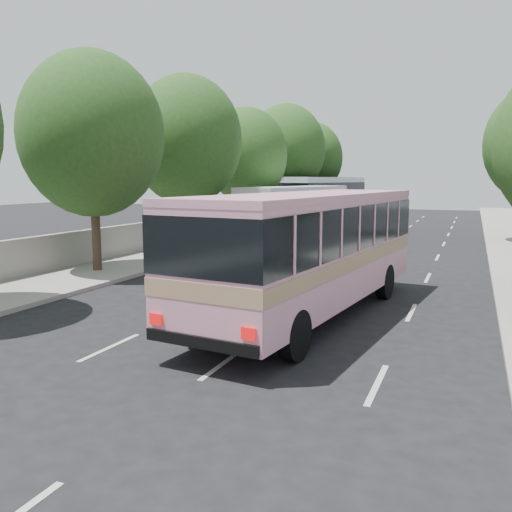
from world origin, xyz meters
The scene contains 14 objects.
ground centered at (0.00, 0.00, 0.00)m, with size 120.00×120.00×0.00m, color black.
sidewalk_left centered at (-8.50, 20.00, 0.07)m, with size 4.00×90.00×0.15m, color #9E998E.
low_wall centered at (-10.30, 20.00, 0.90)m, with size 0.30×90.00×1.50m, color #9E998E.
tree_left_b centered at (-8.42, 5.94, 5.82)m, with size 5.70×5.70×8.88m.
tree_left_c centered at (-8.62, 13.94, 6.12)m, with size 6.00×6.00×9.35m.
tree_left_d centered at (-8.52, 21.94, 5.63)m, with size 5.52×5.52×8.60m.
tree_left_e centered at (-8.42, 29.94, 6.43)m, with size 6.30×6.30×9.82m.
tree_left_f centered at (-8.62, 37.94, 6.00)m, with size 5.88×5.88×9.16m.
pink_bus centered at (1.59, 2.49, 2.16)m, with size 4.07×11.11×3.46m.
pink_taxi centered at (-1.89, 4.24, 0.74)m, with size 1.75×4.34×1.48m, color #FF1672.
white_pickup centered at (-2.82, 9.42, 0.79)m, with size 2.22×5.46×1.58m, color silver.
tour_coach_front centered at (-4.50, 20.23, 2.04)m, with size 3.95×11.56×3.39m.
tour_coach_rear centered at (-6.30, 33.79, 2.41)m, with size 4.55×13.63×4.00m.
taxi_roof_sign centered at (-1.89, 4.24, 1.57)m, with size 0.55×0.18×0.18m, color silver.
Camera 1 is at (5.71, -11.94, 3.85)m, focal length 38.00 mm.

